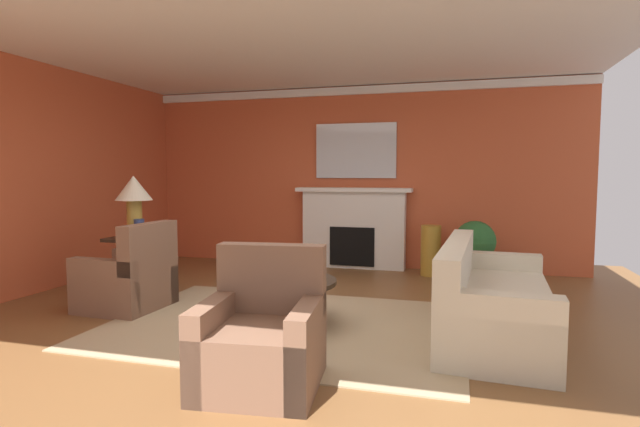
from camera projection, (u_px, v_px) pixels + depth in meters
name	position (u px, v px, depth m)	size (l,w,h in m)	color
ground_plane	(278.00, 322.00, 4.88)	(8.52, 8.52, 0.00)	brown
wall_fireplace	(348.00, 177.00, 7.85)	(7.15, 0.12, 2.85)	#C65633
wall_window	(28.00, 178.00, 5.95)	(0.12, 6.92, 2.85)	#C65633
ceiling_panel	(286.00, 34.00, 4.93)	(7.15, 6.92, 0.06)	white
crown_moulding	(347.00, 91.00, 7.66)	(7.15, 0.08, 0.12)	white
area_rug	(285.00, 324.00, 4.77)	(3.40, 2.45, 0.01)	tan
fireplace	(354.00, 230.00, 7.68)	(1.80, 0.35, 1.26)	white
mantel_mirror	(356.00, 151.00, 7.69)	(1.28, 0.04, 0.86)	silver
sofa	(490.00, 304.00, 4.43)	(1.04, 2.16, 0.85)	beige
armchair_near_window	(129.00, 281.00, 5.32)	(0.84, 0.84, 0.95)	brown
armchair_facing_fireplace	(262.00, 341.00, 3.40)	(0.88, 0.88, 0.95)	brown
coffee_table	(285.00, 291.00, 4.74)	(1.00, 1.00, 0.45)	#2D2319
side_table	(136.00, 261.00, 6.02)	(0.56, 0.56, 0.70)	#2D2319
table_lamp	(134.00, 194.00, 5.96)	(0.44, 0.44, 0.75)	#B28E38
vase_tall_corner	(431.00, 250.00, 7.08)	(0.29, 0.29, 0.73)	#B7892D
vase_on_side_table	(139.00, 229.00, 5.84)	(0.12, 0.12, 0.23)	navy
book_red_cover	(280.00, 275.00, 4.82)	(0.22, 0.16, 0.05)	maroon
potted_plant	(475.00, 246.00, 6.69)	(0.56, 0.56, 0.83)	#333333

